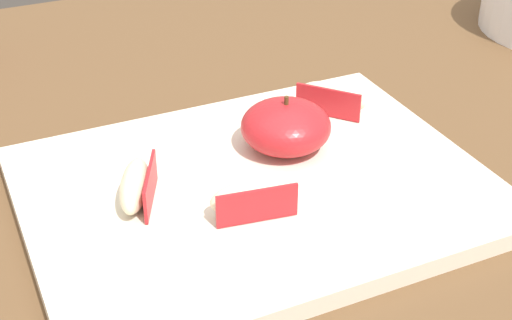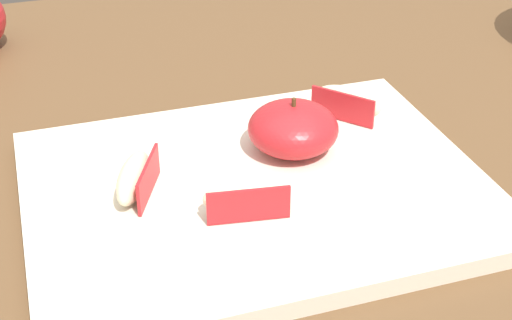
# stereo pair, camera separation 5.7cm
# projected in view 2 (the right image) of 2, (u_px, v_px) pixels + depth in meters

# --- Properties ---
(dining_table) EXTENTS (1.34, 0.95, 0.73)m
(dining_table) POSITION_uv_depth(u_px,v_px,m) (286.00, 244.00, 0.69)
(dining_table) COLOR brown
(dining_table) RESTS_ON ground_plane
(cutting_board) EXTENTS (0.36, 0.27, 0.02)m
(cutting_board) POSITION_uv_depth(u_px,v_px,m) (256.00, 190.00, 0.59)
(cutting_board) COLOR beige
(cutting_board) RESTS_ON dining_table
(apple_half_skin_up) EXTENTS (0.08, 0.08, 0.05)m
(apple_half_skin_up) POSITION_uv_depth(u_px,v_px,m) (295.00, 128.00, 0.61)
(apple_half_skin_up) COLOR #B21E23
(apple_half_skin_up) RESTS_ON cutting_board
(apple_wedge_front) EXTENTS (0.06, 0.06, 0.03)m
(apple_wedge_front) POSITION_uv_depth(u_px,v_px,m) (347.00, 102.00, 0.67)
(apple_wedge_front) COLOR beige
(apple_wedge_front) RESTS_ON cutting_board
(apple_wedge_middle) EXTENTS (0.07, 0.03, 0.03)m
(apple_wedge_middle) POSITION_uv_depth(u_px,v_px,m) (246.00, 197.00, 0.54)
(apple_wedge_middle) COLOR beige
(apple_wedge_middle) RESTS_ON cutting_board
(apple_wedge_left) EXTENTS (0.05, 0.07, 0.03)m
(apple_wedge_left) POSITION_uv_depth(u_px,v_px,m) (135.00, 178.00, 0.56)
(apple_wedge_left) COLOR beige
(apple_wedge_left) RESTS_ON cutting_board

